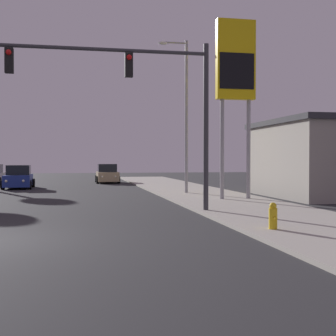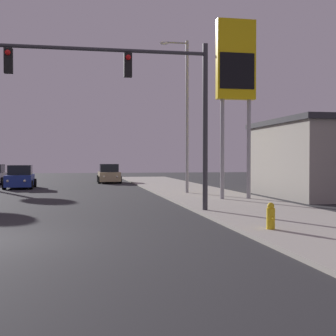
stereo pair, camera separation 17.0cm
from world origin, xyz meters
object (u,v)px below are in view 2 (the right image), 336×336
(street_lamp, at_px, (185,108))
(fire_hydrant, at_px, (271,216))
(gas_station_sign, at_px, (236,70))
(traffic_light_mast, at_px, (139,89))
(car_blue, at_px, (20,178))
(car_tan, at_px, (109,174))

(street_lamp, distance_m, fire_hydrant, 15.32)
(gas_station_sign, bearing_deg, traffic_light_mast, -138.76)
(car_blue, bearing_deg, gas_station_sign, 131.37)
(car_blue, relative_size, traffic_light_mast, 0.50)
(car_tan, relative_size, gas_station_sign, 0.48)
(car_blue, height_order, street_lamp, street_lamp)
(car_blue, relative_size, street_lamp, 0.48)
(car_tan, distance_m, gas_station_sign, 20.97)
(car_tan, bearing_deg, gas_station_sign, 104.69)
(car_tan, xyz_separation_m, fire_hydrant, (2.83, -29.49, -0.27))
(car_tan, distance_m, traffic_light_mast, 24.59)
(traffic_light_mast, relative_size, gas_station_sign, 0.97)
(car_blue, xyz_separation_m, traffic_light_mast, (6.53, -17.54, 4.04))
(street_lamp, bearing_deg, car_blue, 141.80)
(traffic_light_mast, distance_m, fire_hydrant, 7.46)
(traffic_light_mast, bearing_deg, car_tan, 89.35)
(car_tan, height_order, car_blue, same)
(traffic_light_mast, bearing_deg, fire_hydrant, -59.33)
(car_tan, xyz_separation_m, car_blue, (-6.81, -6.72, 0.00))
(car_tan, height_order, traffic_light_mast, traffic_light_mast)
(fire_hydrant, bearing_deg, gas_station_sign, 76.68)
(gas_station_sign, bearing_deg, car_tan, 104.97)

